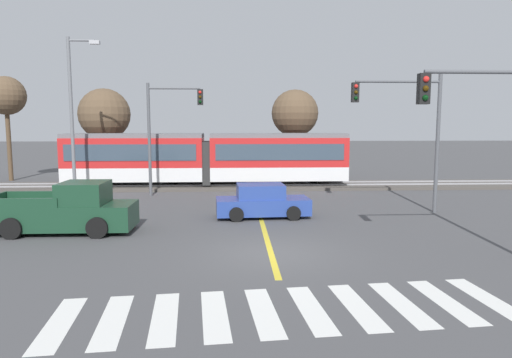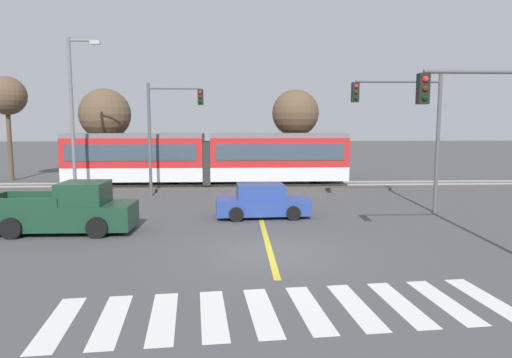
{
  "view_description": "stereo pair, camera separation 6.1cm",
  "coord_description": "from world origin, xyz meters",
  "px_view_note": "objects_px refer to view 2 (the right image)",
  "views": [
    {
      "loc": [
        -1.2,
        -14.54,
        4.22
      ],
      "look_at": [
        -0.14,
        7.13,
        1.6
      ],
      "focal_mm": 32.0,
      "sensor_mm": 36.0,
      "label": 1
    },
    {
      "loc": [
        -1.14,
        -14.54,
        4.22
      ],
      "look_at": [
        -0.14,
        7.13,
        1.6
      ],
      "focal_mm": 32.0,
      "sensor_mm": 36.0,
      "label": 2
    }
  ],
  "objects_px": {
    "sedan_crossing": "(262,202)",
    "traffic_light_near_right": "(495,129)",
    "light_rail_tram": "(207,157)",
    "street_lamp_west": "(74,109)",
    "traffic_light_mid_right": "(410,120)",
    "traffic_light_far_left": "(167,122)",
    "bare_tree_west": "(105,115)",
    "bare_tree_far_west": "(7,97)",
    "bare_tree_east": "(295,113)",
    "pickup_truck": "(67,211)"
  },
  "relations": [
    {
      "from": "sedan_crossing",
      "to": "traffic_light_near_right",
      "type": "relative_size",
      "value": 0.71
    },
    {
      "from": "light_rail_tram",
      "to": "street_lamp_west",
      "type": "xyz_separation_m",
      "value": [
        -7.4,
        -3.42,
        3.05
      ]
    },
    {
      "from": "traffic_light_mid_right",
      "to": "traffic_light_far_left",
      "type": "bearing_deg",
      "value": 154.36
    },
    {
      "from": "bare_tree_west",
      "to": "street_lamp_west",
      "type": "bearing_deg",
      "value": -88.33
    },
    {
      "from": "traffic_light_near_right",
      "to": "bare_tree_far_west",
      "type": "xyz_separation_m",
      "value": [
        -24.59,
        21.39,
        2.15
      ]
    },
    {
      "from": "light_rail_tram",
      "to": "traffic_light_near_right",
      "type": "distance_m",
      "value": 19.61
    },
    {
      "from": "light_rail_tram",
      "to": "bare_tree_east",
      "type": "xyz_separation_m",
      "value": [
        6.58,
        5.48,
        3.0
      ]
    },
    {
      "from": "traffic_light_mid_right",
      "to": "traffic_light_near_right",
      "type": "height_order",
      "value": "traffic_light_mid_right"
    },
    {
      "from": "bare_tree_far_west",
      "to": "bare_tree_east",
      "type": "bearing_deg",
      "value": 2.75
    },
    {
      "from": "light_rail_tram",
      "to": "pickup_truck",
      "type": "relative_size",
      "value": 3.42
    },
    {
      "from": "bare_tree_west",
      "to": "traffic_light_mid_right",
      "type": "bearing_deg",
      "value": -35.93
    },
    {
      "from": "street_lamp_west",
      "to": "bare_tree_far_west",
      "type": "xyz_separation_m",
      "value": [
        -7.54,
        7.86,
        1.11
      ]
    },
    {
      "from": "traffic_light_near_right",
      "to": "traffic_light_mid_right",
      "type": "bearing_deg",
      "value": 87.14
    },
    {
      "from": "sedan_crossing",
      "to": "bare_tree_east",
      "type": "distance_m",
      "value": 16.44
    },
    {
      "from": "sedan_crossing",
      "to": "traffic_light_near_right",
      "type": "bearing_deg",
      "value": -46.55
    },
    {
      "from": "light_rail_tram",
      "to": "sedan_crossing",
      "type": "xyz_separation_m",
      "value": [
        3.06,
        -9.98,
        -1.35
      ]
    },
    {
      "from": "traffic_light_mid_right",
      "to": "traffic_light_near_right",
      "type": "xyz_separation_m",
      "value": [
        -0.38,
        -7.68,
        -0.33
      ]
    },
    {
      "from": "light_rail_tram",
      "to": "pickup_truck",
      "type": "distance_m",
      "value": 13.46
    },
    {
      "from": "traffic_light_mid_right",
      "to": "street_lamp_west",
      "type": "xyz_separation_m",
      "value": [
        -17.43,
        5.84,
        0.71
      ]
    },
    {
      "from": "pickup_truck",
      "to": "traffic_light_near_right",
      "type": "distance_m",
      "value": 15.38
    },
    {
      "from": "light_rail_tram",
      "to": "bare_tree_east",
      "type": "distance_m",
      "value": 9.07
    },
    {
      "from": "traffic_light_near_right",
      "to": "bare_tree_west",
      "type": "bearing_deg",
      "value": 130.14
    },
    {
      "from": "sedan_crossing",
      "to": "traffic_light_mid_right",
      "type": "height_order",
      "value": "traffic_light_mid_right"
    },
    {
      "from": "sedan_crossing",
      "to": "bare_tree_far_west",
      "type": "distance_m",
      "value": 23.72
    },
    {
      "from": "sedan_crossing",
      "to": "bare_tree_far_west",
      "type": "xyz_separation_m",
      "value": [
        -18.0,
        14.43,
        5.51
      ]
    },
    {
      "from": "bare_tree_far_west",
      "to": "bare_tree_west",
      "type": "relative_size",
      "value": 1.14
    },
    {
      "from": "light_rail_tram",
      "to": "bare_tree_west",
      "type": "relative_size",
      "value": 2.73
    },
    {
      "from": "traffic_light_far_left",
      "to": "bare_tree_west",
      "type": "height_order",
      "value": "bare_tree_west"
    },
    {
      "from": "light_rail_tram",
      "to": "sedan_crossing",
      "type": "bearing_deg",
      "value": -72.95
    },
    {
      "from": "light_rail_tram",
      "to": "bare_tree_far_west",
      "type": "relative_size",
      "value": 2.4
    },
    {
      "from": "traffic_light_far_left",
      "to": "street_lamp_west",
      "type": "xyz_separation_m",
      "value": [
        -5.26,
        0.0,
        0.76
      ]
    },
    {
      "from": "bare_tree_far_west",
      "to": "bare_tree_west",
      "type": "xyz_separation_m",
      "value": [
        7.34,
        -0.93,
        -1.3
      ]
    },
    {
      "from": "traffic_light_mid_right",
      "to": "sedan_crossing",
      "type": "bearing_deg",
      "value": -174.09
    },
    {
      "from": "sedan_crossing",
      "to": "traffic_light_mid_right",
      "type": "bearing_deg",
      "value": 5.91
    },
    {
      "from": "light_rail_tram",
      "to": "traffic_light_far_left",
      "type": "relative_size",
      "value": 2.81
    },
    {
      "from": "bare_tree_west",
      "to": "pickup_truck",
      "type": "bearing_deg",
      "value": -79.87
    },
    {
      "from": "sedan_crossing",
      "to": "pickup_truck",
      "type": "xyz_separation_m",
      "value": [
        -7.79,
        -2.56,
        0.14
      ]
    },
    {
      "from": "bare_tree_far_west",
      "to": "pickup_truck",
      "type": "bearing_deg",
      "value": -59.01
    },
    {
      "from": "traffic_light_mid_right",
      "to": "street_lamp_west",
      "type": "bearing_deg",
      "value": 161.47
    },
    {
      "from": "light_rail_tram",
      "to": "pickup_truck",
      "type": "height_order",
      "value": "light_rail_tram"
    },
    {
      "from": "pickup_truck",
      "to": "bare_tree_west",
      "type": "distance_m",
      "value": 16.82
    },
    {
      "from": "traffic_light_mid_right",
      "to": "bare_tree_far_west",
      "type": "xyz_separation_m",
      "value": [
        -24.97,
        13.71,
        1.82
      ]
    },
    {
      "from": "traffic_light_near_right",
      "to": "bare_tree_far_west",
      "type": "relative_size",
      "value": 0.79
    },
    {
      "from": "street_lamp_west",
      "to": "bare_tree_east",
      "type": "distance_m",
      "value": 16.57
    },
    {
      "from": "street_lamp_west",
      "to": "bare_tree_east",
      "type": "xyz_separation_m",
      "value": [
        13.98,
        8.9,
        -0.05
      ]
    },
    {
      "from": "sedan_crossing",
      "to": "bare_tree_east",
      "type": "bearing_deg",
      "value": 77.17
    },
    {
      "from": "sedan_crossing",
      "to": "street_lamp_west",
      "type": "xyz_separation_m",
      "value": [
        -10.46,
        6.57,
        4.4
      ]
    },
    {
      "from": "sedan_crossing",
      "to": "traffic_light_far_left",
      "type": "bearing_deg",
      "value": 128.37
    },
    {
      "from": "sedan_crossing",
      "to": "traffic_light_far_left",
      "type": "relative_size",
      "value": 0.65
    },
    {
      "from": "sedan_crossing",
      "to": "pickup_truck",
      "type": "relative_size",
      "value": 0.79
    }
  ]
}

